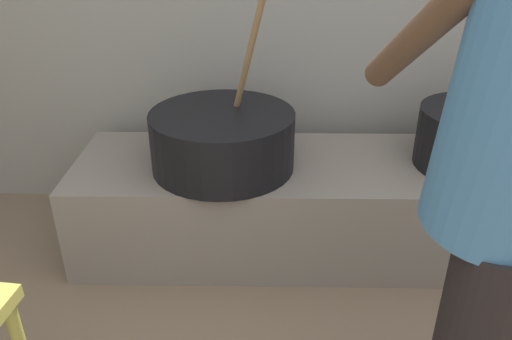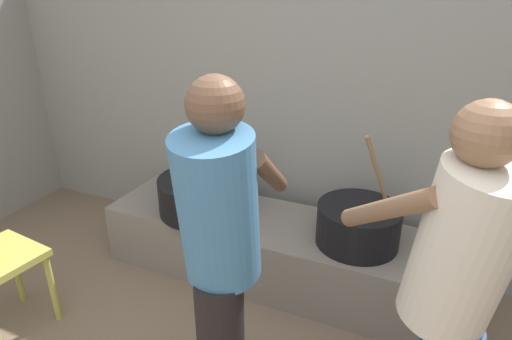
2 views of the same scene
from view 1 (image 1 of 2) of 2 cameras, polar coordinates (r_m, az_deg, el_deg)
block_enclosure_rear at (r=2.51m, az=15.44°, el=17.47°), size 5.62×0.20×1.91m
hearth_ledge at (r=2.23m, az=9.72°, el=-3.84°), size 2.26×0.60×0.41m
cooking_pot_main at (r=2.21m, az=23.66°, el=3.27°), size 0.47×0.47×0.69m
cooking_pot_secondary at (r=2.02m, az=-3.76°, el=3.40°), size 0.57×0.57×0.69m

